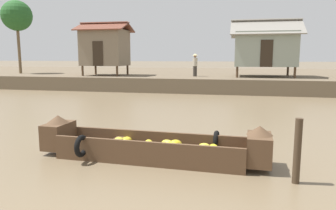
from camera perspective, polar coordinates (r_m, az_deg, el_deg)
name	(u,v)px	position (r m, az deg, el deg)	size (l,w,h in m)	color
ground_plane	(187,123)	(11.79, 3.41, -3.21)	(300.00, 300.00, 0.00)	#726047
riverbank_strip	(219,77)	(30.47, 9.07, 4.95)	(160.00, 20.00, 0.99)	brown
banana_boat	(152,146)	(7.59, -2.97, -7.41)	(5.52, 1.63, 0.96)	brown
stilt_house_left	(105,47)	(25.22, -11.25, 10.20)	(3.86, 3.16, 4.04)	#4C3826
stilt_house_mid_left	(265,48)	(24.19, 17.00, 9.71)	(4.87, 4.00, 4.09)	#4C3826
palm_tree_near	(17,16)	(30.60, -25.55, 14.22)	(2.53, 2.53, 6.13)	brown
vendor_person	(195,64)	(23.50, 4.89, 7.41)	(0.44, 0.44, 1.66)	#332D28
mooring_post	(297,151)	(6.60, 22.23, -7.69)	(0.14, 0.14, 1.28)	#423323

